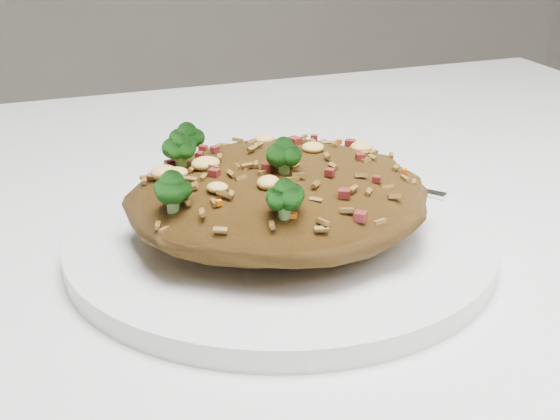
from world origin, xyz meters
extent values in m
cube|color=white|center=(0.00, 0.00, 0.73)|extent=(1.20, 0.80, 0.04)
cylinder|color=brown|center=(0.54, 0.34, 0.35)|extent=(0.06, 0.06, 0.71)
cylinder|color=white|center=(0.10, -0.03, 0.76)|extent=(0.27, 0.27, 0.01)
ellipsoid|color=brown|center=(0.10, -0.03, 0.79)|extent=(0.19, 0.17, 0.05)
ellipsoid|color=#0A3907|center=(0.03, -0.05, 0.81)|extent=(0.02, 0.02, 0.02)
ellipsoid|color=#0A3907|center=(0.08, -0.09, 0.82)|extent=(0.02, 0.02, 0.02)
ellipsoid|color=#0A3907|center=(0.05, 0.00, 0.82)|extent=(0.02, 0.02, 0.02)
ellipsoid|color=#0A3907|center=(0.06, 0.03, 0.81)|extent=(0.02, 0.02, 0.02)
ellipsoid|color=#0A3907|center=(0.10, -0.05, 0.82)|extent=(0.02, 0.02, 0.02)
cube|color=silver|center=(0.21, 0.01, 0.77)|extent=(0.07, 0.08, 0.00)
cube|color=silver|center=(0.15, 0.08, 0.77)|extent=(0.04, 0.04, 0.00)
camera|label=1|loc=(-0.05, -0.45, 0.97)|focal=50.00mm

